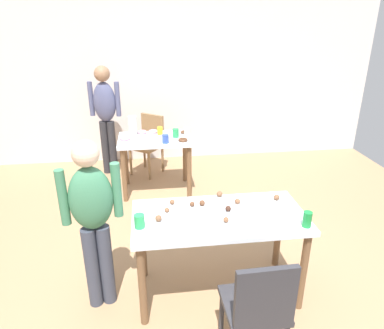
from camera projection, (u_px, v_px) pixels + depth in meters
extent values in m
plane|color=#9E7A56|center=(207.00, 286.00, 3.12)|extent=(6.40, 6.40, 0.00)
cube|color=silver|center=(174.00, 78.00, 5.55)|extent=(6.40, 0.10, 2.60)
cube|color=silver|center=(219.00, 217.00, 2.80)|extent=(1.37, 0.67, 0.04)
cylinder|color=brown|center=(142.00, 286.00, 2.62)|extent=(0.06, 0.06, 0.71)
cylinder|color=brown|center=(303.00, 272.00, 2.77)|extent=(0.06, 0.06, 0.71)
cylinder|color=brown|center=(142.00, 242.00, 3.13)|extent=(0.06, 0.06, 0.71)
cylinder|color=brown|center=(278.00, 232.00, 3.28)|extent=(0.06, 0.06, 0.71)
cube|color=silver|center=(155.00, 139.00, 4.58)|extent=(0.94, 0.63, 0.04)
cylinder|color=brown|center=(124.00, 176.00, 4.44)|extent=(0.06, 0.06, 0.71)
cylinder|color=brown|center=(189.00, 172.00, 4.54)|extent=(0.06, 0.06, 0.71)
cylinder|color=brown|center=(126.00, 160.00, 4.91)|extent=(0.06, 0.06, 0.71)
cylinder|color=brown|center=(185.00, 158.00, 5.01)|extent=(0.06, 0.06, 0.71)
cube|color=#2D2D33|center=(254.00, 305.00, 2.35)|extent=(0.41, 0.41, 0.04)
cube|color=#2D2D33|center=(266.00, 298.00, 2.10)|extent=(0.38, 0.05, 0.42)
cylinder|color=#2D2D33|center=(222.00, 314.00, 2.57)|extent=(0.04, 0.04, 0.41)
cylinder|color=#2D2D33|center=(266.00, 309.00, 2.62)|extent=(0.04, 0.04, 0.41)
cube|color=olive|center=(146.00, 146.00, 5.22)|extent=(0.56, 0.56, 0.04)
cube|color=olive|center=(153.00, 128.00, 5.28)|extent=(0.33, 0.26, 0.42)
cylinder|color=olive|center=(149.00, 166.00, 5.10)|extent=(0.04, 0.04, 0.41)
cylinder|color=olive|center=(131.00, 162.00, 5.25)|extent=(0.04, 0.04, 0.41)
cylinder|color=olive|center=(163.00, 159.00, 5.37)|extent=(0.04, 0.04, 0.41)
cylinder|color=olive|center=(145.00, 155.00, 5.52)|extent=(0.04, 0.04, 0.41)
cylinder|color=#383D4C|center=(92.00, 268.00, 2.81)|extent=(0.11, 0.11, 0.72)
cylinder|color=#383D4C|center=(106.00, 265.00, 2.84)|extent=(0.11, 0.11, 0.72)
ellipsoid|color=#3D7A56|center=(91.00, 198.00, 2.59)|extent=(0.35, 0.26, 0.51)
sphere|color=beige|center=(85.00, 154.00, 2.45)|extent=(0.19, 0.19, 0.19)
cylinder|color=#3D7A56|center=(63.00, 198.00, 2.52)|extent=(0.08, 0.08, 0.43)
cylinder|color=#3D7A56|center=(117.00, 190.00, 2.63)|extent=(0.08, 0.08, 0.43)
cylinder|color=#28282D|center=(113.00, 148.00, 5.25)|extent=(0.11, 0.11, 0.80)
cylinder|color=#28282D|center=(105.00, 148.00, 5.26)|extent=(0.11, 0.11, 0.80)
ellipsoid|color=#4C5175|center=(105.00, 102.00, 4.99)|extent=(0.35, 0.26, 0.57)
sphere|color=#997051|center=(102.00, 74.00, 4.84)|extent=(0.22, 0.22, 0.22)
cylinder|color=#4C5175|center=(118.00, 99.00, 4.97)|extent=(0.08, 0.08, 0.48)
cylinder|color=#4C5175|center=(91.00, 99.00, 4.99)|extent=(0.08, 0.08, 0.48)
cylinder|color=white|center=(276.00, 215.00, 2.71)|extent=(0.21, 0.21, 0.09)
cylinder|color=#198438|center=(307.00, 219.00, 2.62)|extent=(0.07, 0.07, 0.12)
cube|color=silver|center=(182.00, 231.00, 2.58)|extent=(0.17, 0.02, 0.01)
cylinder|color=green|center=(139.00, 221.00, 2.61)|extent=(0.08, 0.08, 0.11)
sphere|color=brown|center=(226.00, 220.00, 2.69)|extent=(0.04, 0.04, 0.04)
sphere|color=brown|center=(277.00, 197.00, 3.02)|extent=(0.05, 0.05, 0.05)
sphere|color=brown|center=(220.00, 194.00, 3.07)|extent=(0.05, 0.05, 0.05)
sphere|color=brown|center=(267.00, 209.00, 2.84)|extent=(0.04, 0.04, 0.04)
sphere|color=brown|center=(192.00, 204.00, 2.92)|extent=(0.04, 0.04, 0.04)
sphere|color=#3D2319|center=(228.00, 209.00, 2.84)|extent=(0.05, 0.05, 0.05)
sphere|color=brown|center=(167.00, 210.00, 2.83)|extent=(0.04, 0.04, 0.04)
sphere|color=brown|center=(237.00, 201.00, 2.96)|extent=(0.05, 0.05, 0.05)
sphere|color=brown|center=(158.00, 218.00, 2.70)|extent=(0.05, 0.05, 0.05)
sphere|color=brown|center=(202.00, 203.00, 2.93)|extent=(0.05, 0.05, 0.05)
sphere|color=brown|center=(172.00, 202.00, 2.95)|extent=(0.04, 0.04, 0.04)
cylinder|color=white|center=(133.00, 126.00, 4.63)|extent=(0.11, 0.11, 0.25)
cylinder|color=green|center=(176.00, 133.00, 4.57)|extent=(0.08, 0.08, 0.11)
cylinder|color=#3351B2|center=(165.00, 139.00, 4.36)|extent=(0.08, 0.08, 0.11)
cylinder|color=yellow|center=(160.00, 131.00, 4.68)|extent=(0.07, 0.07, 0.10)
cylinder|color=white|center=(187.00, 132.00, 4.64)|extent=(0.08, 0.08, 0.11)
torus|color=brown|center=(184.00, 132.00, 4.75)|extent=(0.10, 0.10, 0.03)
torus|color=pink|center=(125.00, 138.00, 4.50)|extent=(0.14, 0.14, 0.04)
torus|color=brown|center=(183.00, 140.00, 4.45)|extent=(0.12, 0.12, 0.04)
torus|color=pink|center=(142.00, 132.00, 4.75)|extent=(0.12, 0.12, 0.04)
torus|color=pink|center=(153.00, 132.00, 4.76)|extent=(0.13, 0.13, 0.04)
torus|color=white|center=(139.00, 142.00, 4.37)|extent=(0.12, 0.12, 0.04)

